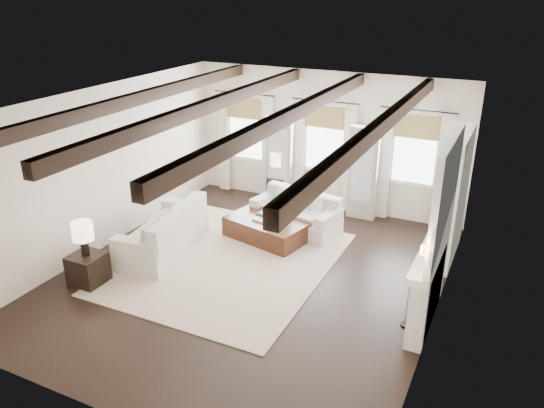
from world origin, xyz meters
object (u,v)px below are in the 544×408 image
at_px(sofa_back, 297,214).
at_px(sofa_left, 166,234).
at_px(ottoman, 268,229).
at_px(side_table_back, 278,190).
at_px(side_table_front, 88,269).

bearing_deg(sofa_back, sofa_left, -132.31).
bearing_deg(ottoman, sofa_left, -125.28).
xyz_separation_m(sofa_back, side_table_back, (-1.02, 1.19, -0.02)).
relative_size(sofa_back, side_table_front, 3.63).
bearing_deg(side_table_front, sofa_left, 72.07).
distance_m(sofa_left, side_table_front, 1.68).
bearing_deg(side_table_back, side_table_front, -106.15).
relative_size(sofa_left, side_table_front, 4.11).
distance_m(sofa_back, sofa_left, 2.86).
relative_size(ottoman, side_table_back, 2.61).
relative_size(sofa_back, ottoman, 1.23).
bearing_deg(sofa_left, side_table_back, 74.72).
xyz_separation_m(ottoman, side_table_back, (-0.66, 1.90, 0.10)).
distance_m(sofa_back, side_table_front, 4.44).
relative_size(sofa_left, side_table_back, 3.64).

